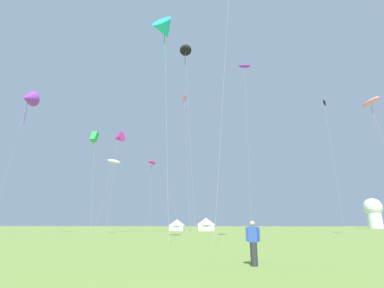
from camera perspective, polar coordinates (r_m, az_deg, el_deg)
name	(u,v)px	position (r m, az deg, el deg)	size (l,w,h in m)	color
kite_purple_delta	(28,98)	(57.91, -30.39, 8.02)	(3.26, 3.54, 24.67)	purple
kite_black_diamond	(325,109)	(65.07, 25.53, 6.51)	(0.47, 1.97, 26.88)	black
kite_pink_diamond	(185,102)	(62.09, -1.48, 8.63)	(1.78, 2.52, 29.19)	pink
kite_cyan_delta	(165,30)	(32.89, -5.57, 22.19)	(3.01, 3.82, 23.32)	#1EB7CC
kite_white_parafoil	(114,161)	(56.90, -15.57, -3.45)	(3.63, 3.36, 13.91)	white
kite_black_delta	(185,48)	(55.20, -1.38, 18.90)	(2.86, 2.34, 34.47)	black
kite_purple_parafoil	(245,66)	(66.74, 10.66, 15.28)	(2.76, 3.02, 36.47)	purple
kite_magenta_parafoil	(152,162)	(64.72, -8.16, -3.75)	(1.93, 3.93, 15.74)	#E02DA3
kite_magenta_delta	(118,138)	(66.72, -14.76, 1.26)	(3.04, 3.83, 22.15)	#E02DA3
kite_green_box	(94,137)	(49.30, -19.28, 1.37)	(2.19, 2.80, 16.55)	green
kite_pink_parafoil	(371,102)	(49.75, 32.59, 7.16)	(2.29, 3.60, 19.60)	pink
person_spectator	(253,243)	(12.18, 12.38, -19.18)	(0.57, 0.30, 1.73)	#2D2D33
festival_tent_center	(177,224)	(70.90, -3.08, -16.05)	(4.09, 4.09, 2.66)	white
festival_tent_left	(206,224)	(70.61, 2.89, -15.90)	(4.62, 4.62, 3.00)	white
observatory_dome	(373,211)	(125.35, 33.01, -11.45)	(6.40, 6.40, 10.80)	white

